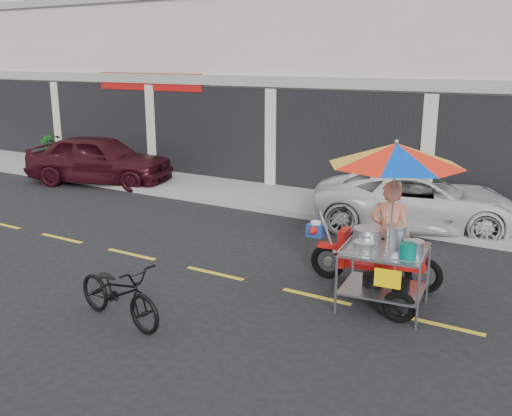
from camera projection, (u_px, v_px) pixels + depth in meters
The scene contains 9 objects.
ground at pixel (316, 297), 9.23m from camera, with size 90.00×90.00×0.00m, color black.
sidewalk at pixel (413, 215), 13.78m from camera, with size 45.00×3.00×0.15m, color gray.
centerline at pixel (316, 297), 9.23m from camera, with size 42.00×0.10×0.01m, color gold.
maroon_sedan at pixel (99, 159), 17.33m from camera, with size 1.78×4.43×1.51m, color black.
white_pickup at pixel (418, 200), 12.82m from camera, with size 2.13×4.63×1.29m, color silver.
plant_tall at pixel (60, 147), 20.67m from camera, with size 0.84×0.73×0.93m, color #0E410E.
plant_short at pixel (46, 148), 20.36m from camera, with size 0.54×0.54×0.96m, color #0E410E.
near_bicycle at pixel (119, 292), 8.26m from camera, with size 0.61×1.76×0.93m, color black.
food_vendor_rig at pixel (390, 200), 8.73m from camera, with size 2.78×2.22×2.62m.
Camera 1 is at (3.55, -7.85, 3.76)m, focal length 40.00 mm.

